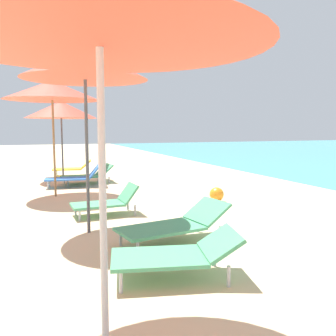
{
  "coord_description": "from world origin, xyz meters",
  "views": [
    {
      "loc": [
        -1.05,
        3.72,
        1.62
      ],
      "look_at": [
        0.92,
        8.99,
        0.99
      ],
      "focal_mm": 38.61,
      "sensor_mm": 36.0,
      "label": 1
    }
  ],
  "objects": [
    {
      "name": "umbrella_farthest",
      "position": [
        -0.22,
        15.21,
        2.15
      ],
      "size": [
        2.14,
        2.14,
        2.47
      ],
      "color": "#4C4C51",
      "rests_on": "ground"
    },
    {
      "name": "lounger_farthest_shoreside",
      "position": [
        0.18,
        16.2,
        0.27
      ],
      "size": [
        1.34,
        0.78,
        0.53
      ],
      "rotation": [
        0.0,
        0.0,
        2.98
      ],
      "color": "yellow",
      "rests_on": "ground"
    },
    {
      "name": "lounger_fifth_shoreside",
      "position": [
        0.0,
        13.75,
        0.29
      ],
      "size": [
        1.56,
        0.72,
        0.66
      ],
      "rotation": [
        0.0,
        0.0,
        3.03
      ],
      "color": "blue",
      "rests_on": "ground"
    },
    {
      "name": "lounger_fourth_inland",
      "position": [
        0.77,
        8.33,
        0.28
      ],
      "size": [
        1.66,
        0.9,
        0.54
      ],
      "rotation": [
        0.0,
        0.0,
        3.31
      ],
      "color": "#4CA572",
      "rests_on": "ground"
    },
    {
      "name": "umbrella_fifth",
      "position": [
        -0.6,
        12.54,
        2.47
      ],
      "size": [
        2.17,
        2.17,
        2.75
      ],
      "color": "olive",
      "rests_on": "ground"
    },
    {
      "name": "lounger_third_shoreside",
      "position": [
        0.34,
        7.19,
        0.28
      ],
      "size": [
        1.47,
        0.94,
        0.51
      ],
      "rotation": [
        0.0,
        0.0,
        2.91
      ],
      "color": "#4CA572",
      "rests_on": "ground"
    },
    {
      "name": "lounger_fourth_shoreside",
      "position": [
        0.19,
        10.27,
        0.26
      ],
      "size": [
        1.21,
        0.62,
        0.56
      ],
      "rotation": [
        0.0,
        0.0,
        3.19
      ],
      "color": "#4CA572",
      "rests_on": "ground"
    },
    {
      "name": "lounger_farthest_inland",
      "position": [
        0.42,
        14.3,
        0.26
      ],
      "size": [
        1.48,
        0.79,
        0.54
      ],
      "rotation": [
        0.0,
        0.0,
        3.25
      ],
      "color": "#4CA572",
      "rests_on": "ground"
    },
    {
      "name": "umbrella_fourth",
      "position": [
        -0.29,
        9.26,
        2.55
      ],
      "size": [
        1.86,
        1.86,
        2.84
      ],
      "color": "#4C4C51",
      "rests_on": "ground"
    },
    {
      "name": "beach_ball",
      "position": [
        2.69,
        10.67,
        0.16
      ],
      "size": [
        0.32,
        0.32,
        0.32
      ],
      "primitive_type": "sphere",
      "color": "orange",
      "rests_on": "ground"
    }
  ]
}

